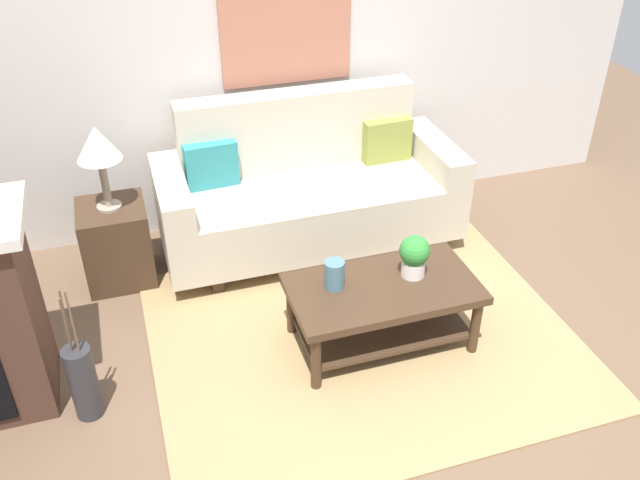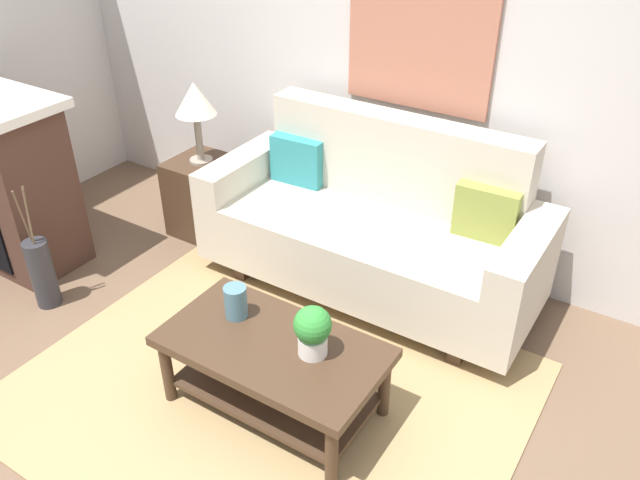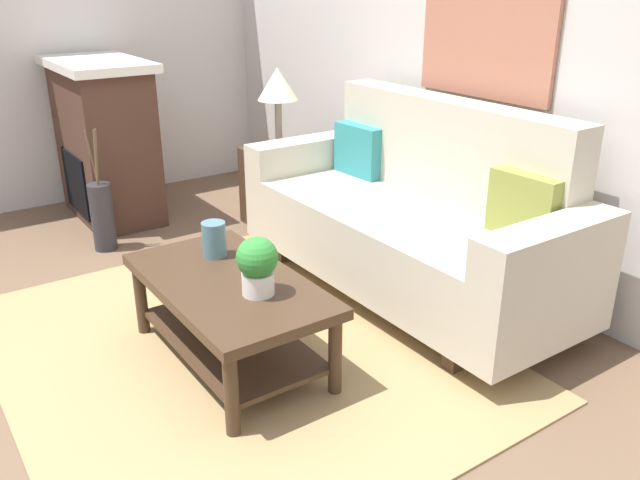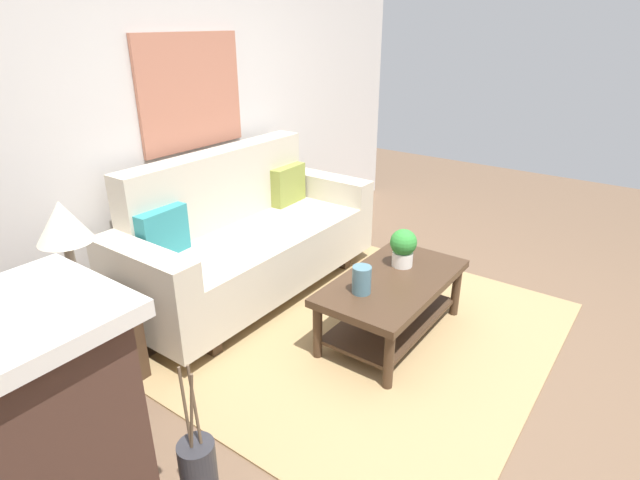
{
  "view_description": "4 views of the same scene",
  "coord_description": "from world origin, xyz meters",
  "px_view_note": "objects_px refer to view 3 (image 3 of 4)",
  "views": [
    {
      "loc": [
        -1.23,
        -2.47,
        2.83
      ],
      "look_at": [
        -0.13,
        0.95,
        0.47
      ],
      "focal_mm": 38.54,
      "sensor_mm": 36.0,
      "label": 1
    },
    {
      "loc": [
        1.55,
        -1.43,
        2.51
      ],
      "look_at": [
        -0.1,
        1.17,
        0.57
      ],
      "focal_mm": 36.28,
      "sensor_mm": 36.0,
      "label": 2
    },
    {
      "loc": [
        2.53,
        -0.74,
        1.72
      ],
      "look_at": [
        0.04,
        0.99,
        0.48
      ],
      "focal_mm": 36.74,
      "sensor_mm": 36.0,
      "label": 3
    },
    {
      "loc": [
        -2.53,
        -0.87,
        1.97
      ],
      "look_at": [
        -0.14,
        0.86,
        0.68
      ],
      "focal_mm": 28.42,
      "sensor_mm": 36.0,
      "label": 4
    }
  ],
  "objects_px": {
    "table_lamp": "(278,87)",
    "floor_vase": "(103,217)",
    "side_table": "(280,187)",
    "framed_painting": "(487,21)",
    "throw_pillow_olive": "(525,206)",
    "tabletop_vase": "(214,239)",
    "potted_plant_tabletop": "(257,264)",
    "couch": "(411,221)",
    "fireplace": "(106,140)",
    "coffee_table": "(229,302)",
    "throw_pillow_teal": "(359,150)"
  },
  "relations": [
    {
      "from": "table_lamp",
      "to": "floor_vase",
      "type": "bearing_deg",
      "value": -102.02
    },
    {
      "from": "side_table",
      "to": "framed_painting",
      "type": "distance_m",
      "value": 1.88
    },
    {
      "from": "throw_pillow_olive",
      "to": "table_lamp",
      "type": "height_order",
      "value": "table_lamp"
    },
    {
      "from": "tabletop_vase",
      "to": "framed_painting",
      "type": "relative_size",
      "value": 0.19
    },
    {
      "from": "tabletop_vase",
      "to": "potted_plant_tabletop",
      "type": "relative_size",
      "value": 0.67
    },
    {
      "from": "couch",
      "to": "side_table",
      "type": "relative_size",
      "value": 3.76
    },
    {
      "from": "side_table",
      "to": "table_lamp",
      "type": "bearing_deg",
      "value": 135.0
    },
    {
      "from": "tabletop_vase",
      "to": "potted_plant_tabletop",
      "type": "height_order",
      "value": "potted_plant_tabletop"
    },
    {
      "from": "tabletop_vase",
      "to": "fireplace",
      "type": "bearing_deg",
      "value": 176.31
    },
    {
      "from": "fireplace",
      "to": "framed_painting",
      "type": "xyz_separation_m",
      "value": [
        2.23,
        1.46,
        0.89
      ]
    },
    {
      "from": "coffee_table",
      "to": "tabletop_vase",
      "type": "relative_size",
      "value": 6.3
    },
    {
      "from": "fireplace",
      "to": "floor_vase",
      "type": "relative_size",
      "value": 2.56
    },
    {
      "from": "framed_painting",
      "to": "throw_pillow_olive",
      "type": "bearing_deg",
      "value": -27.72
    },
    {
      "from": "framed_painting",
      "to": "potted_plant_tabletop",
      "type": "bearing_deg",
      "value": -79.56
    },
    {
      "from": "couch",
      "to": "fireplace",
      "type": "xyz_separation_m",
      "value": [
        -2.23,
        -1.0,
        0.16
      ]
    },
    {
      "from": "floor_vase",
      "to": "tabletop_vase",
      "type": "bearing_deg",
      "value": 5.14
    },
    {
      "from": "potted_plant_tabletop",
      "to": "table_lamp",
      "type": "relative_size",
      "value": 0.46
    },
    {
      "from": "fireplace",
      "to": "tabletop_vase",
      "type": "bearing_deg",
      "value": -3.69
    },
    {
      "from": "couch",
      "to": "floor_vase",
      "type": "relative_size",
      "value": 4.66
    },
    {
      "from": "couch",
      "to": "throw_pillow_teal",
      "type": "distance_m",
      "value": 0.71
    },
    {
      "from": "throw_pillow_teal",
      "to": "side_table",
      "type": "bearing_deg",
      "value": -166.59
    },
    {
      "from": "throw_pillow_teal",
      "to": "throw_pillow_olive",
      "type": "distance_m",
      "value": 1.3
    },
    {
      "from": "couch",
      "to": "throw_pillow_olive",
      "type": "bearing_deg",
      "value": 11.04
    },
    {
      "from": "potted_plant_tabletop",
      "to": "tabletop_vase",
      "type": "bearing_deg",
      "value": 176.59
    },
    {
      "from": "coffee_table",
      "to": "fireplace",
      "type": "height_order",
      "value": "fireplace"
    },
    {
      "from": "side_table",
      "to": "couch",
      "type": "bearing_deg",
      "value": 1.75
    },
    {
      "from": "side_table",
      "to": "framed_painting",
      "type": "xyz_separation_m",
      "value": [
        1.35,
        0.51,
        1.2
      ]
    },
    {
      "from": "table_lamp",
      "to": "potted_plant_tabletop",
      "type": "bearing_deg",
      "value": -34.01
    },
    {
      "from": "throw_pillow_teal",
      "to": "potted_plant_tabletop",
      "type": "relative_size",
      "value": 1.37
    },
    {
      "from": "throw_pillow_olive",
      "to": "tabletop_vase",
      "type": "bearing_deg",
      "value": -123.44
    },
    {
      "from": "potted_plant_tabletop",
      "to": "side_table",
      "type": "relative_size",
      "value": 0.47
    },
    {
      "from": "potted_plant_tabletop",
      "to": "side_table",
      "type": "distance_m",
      "value": 2.02
    },
    {
      "from": "table_lamp",
      "to": "floor_vase",
      "type": "relative_size",
      "value": 1.26
    },
    {
      "from": "floor_vase",
      "to": "framed_painting",
      "type": "height_order",
      "value": "framed_painting"
    },
    {
      "from": "floor_vase",
      "to": "potted_plant_tabletop",
      "type": "bearing_deg",
      "value": 3.01
    },
    {
      "from": "tabletop_vase",
      "to": "side_table",
      "type": "relative_size",
      "value": 0.31
    },
    {
      "from": "tabletop_vase",
      "to": "framed_painting",
      "type": "xyz_separation_m",
      "value": [
        0.18,
        1.6,
        0.96
      ]
    },
    {
      "from": "coffee_table",
      "to": "floor_vase",
      "type": "relative_size",
      "value": 2.43
    },
    {
      "from": "floor_vase",
      "to": "framed_painting",
      "type": "relative_size",
      "value": 0.49
    },
    {
      "from": "throw_pillow_teal",
      "to": "coffee_table",
      "type": "distance_m",
      "value": 1.57
    },
    {
      "from": "throw_pillow_olive",
      "to": "framed_painting",
      "type": "height_order",
      "value": "framed_painting"
    },
    {
      "from": "couch",
      "to": "potted_plant_tabletop",
      "type": "relative_size",
      "value": 8.04
    },
    {
      "from": "couch",
      "to": "fireplace",
      "type": "distance_m",
      "value": 2.44
    },
    {
      "from": "potted_plant_tabletop",
      "to": "fireplace",
      "type": "relative_size",
      "value": 0.23
    },
    {
      "from": "throw_pillow_teal",
      "to": "fireplace",
      "type": "bearing_deg",
      "value": -144.54
    },
    {
      "from": "table_lamp",
      "to": "coffee_table",
      "type": "bearing_deg",
      "value": -38.66
    },
    {
      "from": "throw_pillow_teal",
      "to": "table_lamp",
      "type": "distance_m",
      "value": 0.79
    },
    {
      "from": "coffee_table",
      "to": "potted_plant_tabletop",
      "type": "bearing_deg",
      "value": 12.51
    },
    {
      "from": "throw_pillow_teal",
      "to": "framed_painting",
      "type": "bearing_deg",
      "value": 27.72
    },
    {
      "from": "potted_plant_tabletop",
      "to": "framed_painting",
      "type": "xyz_separation_m",
      "value": [
        -0.3,
        1.62,
        0.91
      ]
    }
  ]
}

